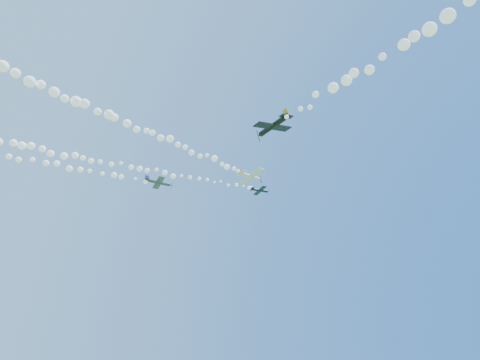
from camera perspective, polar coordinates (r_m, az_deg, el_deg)
plane_white at (r=103.99m, az=1.51°, el=0.52°), size 8.27×8.47×2.59m
smoke_trail_white at (r=84.06m, az=-18.40°, el=8.90°), size 75.17×10.30×3.35m
plane_navy at (r=115.93m, az=2.83°, el=-1.48°), size 6.10×6.46×1.73m
smoke_trail_navy at (r=105.98m, az=-15.93°, el=1.97°), size 70.29×19.52×2.46m
plane_grey at (r=100.52m, az=-11.53°, el=-0.33°), size 7.06×7.49×2.48m
plane_black at (r=63.28m, az=4.70°, el=7.67°), size 7.29×7.27×2.70m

